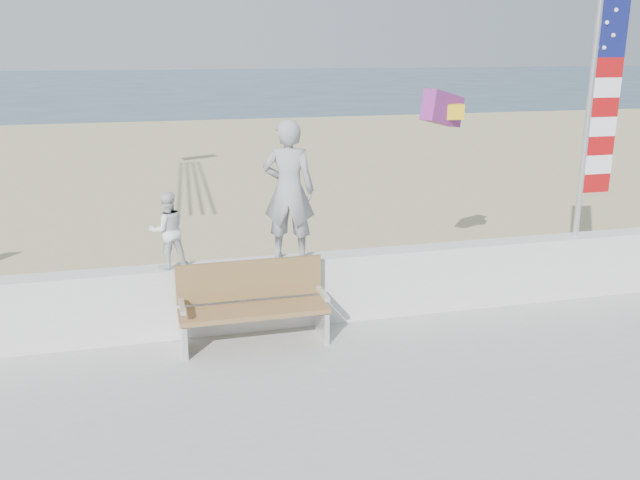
# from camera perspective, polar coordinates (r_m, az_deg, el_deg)

# --- Properties ---
(ground) EXTENTS (220.00, 220.00, 0.00)m
(ground) POSITION_cam_1_polar(r_m,az_deg,el_deg) (7.40, 2.08, -14.02)
(ground) COLOR #2B4357
(ground) RESTS_ON ground
(sand) EXTENTS (90.00, 40.00, 0.08)m
(sand) POSITION_cam_1_polar(r_m,az_deg,el_deg) (15.68, -7.37, 2.38)
(sand) COLOR tan
(sand) RESTS_ON ground
(seawall) EXTENTS (30.00, 0.35, 0.90)m
(seawall) POSITION_cam_1_polar(r_m,az_deg,el_deg) (8.89, -1.58, -4.21)
(seawall) COLOR silver
(seawall) RESTS_ON boardwalk
(adult) EXTENTS (0.76, 0.63, 1.78)m
(adult) POSITION_cam_1_polar(r_m,az_deg,el_deg) (8.49, -2.64, 4.22)
(adult) COLOR gray
(adult) RESTS_ON seawall
(child) EXTENTS (0.53, 0.46, 0.95)m
(child) POSITION_cam_1_polar(r_m,az_deg,el_deg) (8.41, -12.72, 0.82)
(child) COLOR silver
(child) RESTS_ON seawall
(bench) EXTENTS (1.80, 0.57, 1.00)m
(bench) POSITION_cam_1_polar(r_m,az_deg,el_deg) (8.33, -5.70, -5.29)
(bench) COLOR olive
(bench) RESTS_ON boardwalk
(flag) EXTENTS (0.50, 0.08, 3.50)m
(flag) POSITION_cam_1_polar(r_m,az_deg,el_deg) (10.15, 22.36, 10.84)
(flag) COLOR silver
(flag) RESTS_ON seawall
(parafoil_kite) EXTENTS (0.87, 0.69, 0.62)m
(parafoil_kite) POSITION_cam_1_polar(r_m,az_deg,el_deg) (10.55, 10.39, 10.80)
(parafoil_kite) COLOR red
(parafoil_kite) RESTS_ON ground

